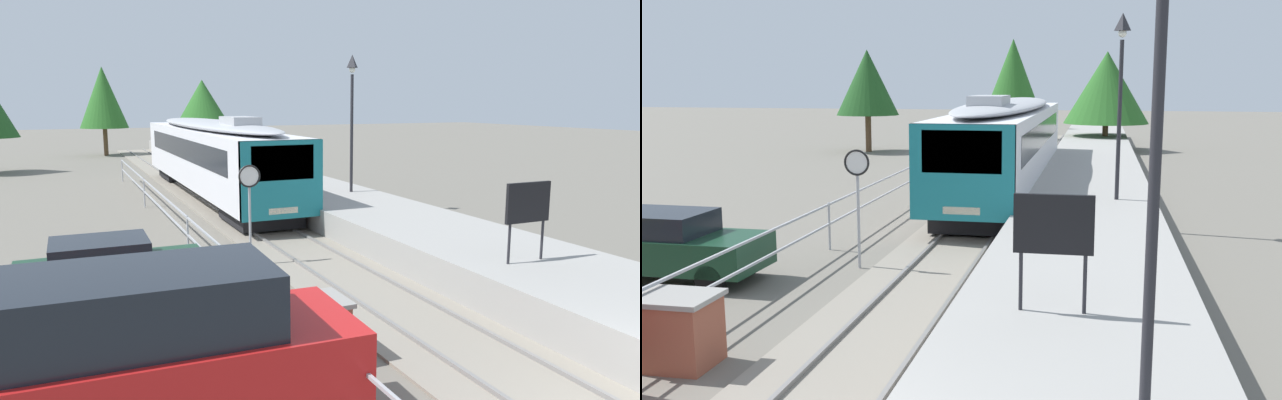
{
  "view_description": "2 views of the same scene",
  "coord_description": "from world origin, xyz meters",
  "views": [
    {
      "loc": [
        -6.51,
        -4.31,
        4.44
      ],
      "look_at": [
        0.4,
        11.0,
        1.6
      ],
      "focal_mm": 32.58,
      "sensor_mm": 36.0,
      "label": 1
    },
    {
      "loc": [
        3.51,
        -5.15,
        4.36
      ],
      "look_at": [
        0.4,
        11.0,
        1.6
      ],
      "focal_mm": 40.1,
      "sensor_mm": 36.0,
      "label": 2
    }
  ],
  "objects": [
    {
      "name": "tree_behind_station_far",
      "position": [
        3.86,
        40.72,
        3.92
      ],
      "size": [
        5.28,
        5.28,
        6.15
      ],
      "color": "brown",
      "rests_on": "ground"
    },
    {
      "name": "platform_notice_board",
      "position": [
        2.88,
        5.31,
        2.19
      ],
      "size": [
        1.2,
        0.08,
        1.8
      ],
      "color": "#232328",
      "rests_on": "station_platform"
    },
    {
      "name": "platform_lamp_near_end",
      "position": [
        4.06,
        2.09,
        4.62
      ],
      "size": [
        0.34,
        0.34,
        5.35
      ],
      "color": "#232328",
      "rests_on": "station_platform"
    },
    {
      "name": "commuter_train",
      "position": [
        0.0,
        22.26,
        2.14
      ],
      "size": [
        2.82,
        18.75,
        3.74
      ],
      "color": "silver",
      "rests_on": "track_rails"
    },
    {
      "name": "ground_plane",
      "position": [
        -3.0,
        22.0,
        0.0
      ],
      "size": [
        160.0,
        160.0,
        0.0
      ],
      "primitive_type": "plane",
      "color": "#6B665B"
    },
    {
      "name": "brick_utility_cabinet",
      "position": [
        -2.77,
        4.32,
        0.57
      ],
      "size": [
        1.21,
        0.99,
        1.13
      ],
      "color": "brown",
      "rests_on": "ground"
    },
    {
      "name": "parked_hatchback_dark_green",
      "position": [
        -5.66,
        8.66,
        0.79
      ],
      "size": [
        4.03,
        1.82,
        1.53
      ],
      "color": "#143823",
      "rests_on": "ground"
    },
    {
      "name": "tree_distant_left",
      "position": [
        -10.53,
        37.14,
        4.22
      ],
      "size": [
        3.82,
        3.82,
        6.22
      ],
      "color": "brown",
      "rests_on": "ground"
    },
    {
      "name": "platform_lamp_mid_platform",
      "position": [
        4.06,
        16.08,
        4.62
      ],
      "size": [
        0.34,
        0.34,
        5.35
      ],
      "color": "#232328",
      "rests_on": "station_platform"
    },
    {
      "name": "track_rails",
      "position": [
        0.0,
        22.0,
        0.03
      ],
      "size": [
        3.2,
        60.0,
        0.14
      ],
      "color": "gray",
      "rests_on": "ground"
    },
    {
      "name": "tree_behind_carpark",
      "position": [
        -2.84,
        47.63,
        4.82
      ],
      "size": [
        3.9,
        3.9,
        7.36
      ],
      "color": "brown",
      "rests_on": "ground"
    },
    {
      "name": "carpark_fence",
      "position": [
        -3.3,
        12.0,
        0.91
      ],
      "size": [
        0.06,
        36.06,
        1.25
      ],
      "color": "#9EA0A5",
      "rests_on": "ground"
    },
    {
      "name": "station_platform",
      "position": [
        3.25,
        22.0,
        0.45
      ],
      "size": [
        3.9,
        60.0,
        0.9
      ],
      "primitive_type": "cube",
      "color": "#999691",
      "rests_on": "ground"
    },
    {
      "name": "speed_limit_sign",
      "position": [
        -1.94,
        10.38,
        2.12
      ],
      "size": [
        0.61,
        0.1,
        2.81
      ],
      "color": "#9EA0A5",
      "rests_on": "ground"
    }
  ]
}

